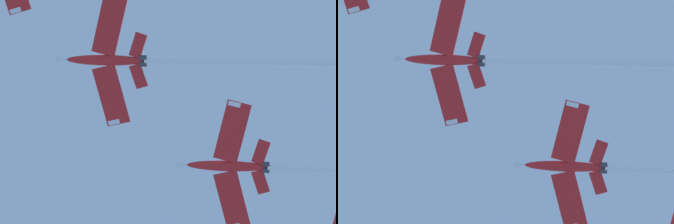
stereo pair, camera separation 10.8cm
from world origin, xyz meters
The scene contains 2 objects.
jet_second centered at (25.06, 23.41, 102.33)m, with size 57.01×20.16×11.74m.
jet_third centered at (43.22, 37.78, 99.67)m, with size 53.36×20.15×10.58m.
Camera 2 is at (22.94, 10.56, 1.92)m, focal length 74.25 mm.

